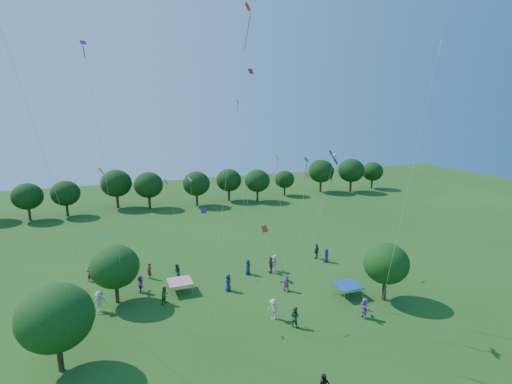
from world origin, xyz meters
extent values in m
cylinder|color=#422B19|center=(-14.23, 13.36, 0.91)|extent=(0.38, 0.38, 1.83)
ellipsoid|color=#184513|center=(-14.23, 13.36, 3.90)|extent=(4.88, 4.88, 4.39)
cylinder|color=#422B19|center=(-10.31, 21.96, 0.81)|extent=(0.33, 0.33, 1.62)
ellipsoid|color=#184513|center=(-10.31, 21.96, 3.43)|extent=(4.26, 4.26, 3.84)
cylinder|color=#422B19|center=(12.39, 13.75, 0.90)|extent=(0.37, 0.37, 1.80)
ellipsoid|color=#184513|center=(12.39, 13.75, 3.53)|extent=(4.06, 4.06, 3.65)
cylinder|color=#422B19|center=(-21.78, 54.28, 0.93)|extent=(0.38, 0.38, 1.87)
ellipsoid|color=#12360F|center=(-21.78, 54.28, 3.77)|extent=(4.48, 4.48, 4.03)
cylinder|color=#422B19|center=(-16.56, 54.89, 0.92)|extent=(0.38, 0.38, 1.84)
ellipsoid|color=#12360F|center=(-16.56, 54.89, 3.72)|extent=(4.42, 4.42, 3.98)
cylinder|color=#422B19|center=(-8.83, 57.29, 1.07)|extent=(0.44, 0.44, 2.14)
ellipsoid|color=#12360F|center=(-8.83, 57.29, 4.33)|extent=(5.14, 5.14, 4.63)
cylinder|color=#422B19|center=(-3.73, 55.12, 1.01)|extent=(0.42, 0.42, 2.03)
ellipsoid|color=#12360F|center=(-3.73, 55.12, 4.09)|extent=(4.86, 4.86, 4.37)
cylinder|color=#422B19|center=(4.25, 54.00, 0.98)|extent=(0.40, 0.40, 1.96)
ellipsoid|color=#12360F|center=(4.25, 54.00, 3.96)|extent=(4.71, 4.71, 4.24)
cylinder|color=#422B19|center=(10.62, 55.53, 0.96)|extent=(0.39, 0.39, 1.91)
ellipsoid|color=#12360F|center=(10.62, 55.53, 3.87)|extent=(4.59, 4.59, 4.13)
cylinder|color=#422B19|center=(15.42, 53.36, 0.94)|extent=(0.39, 0.39, 1.89)
ellipsoid|color=#12360F|center=(15.42, 53.36, 3.82)|extent=(4.54, 4.54, 4.08)
cylinder|color=#422B19|center=(22.08, 55.90, 0.79)|extent=(0.33, 0.33, 1.58)
ellipsoid|color=#12360F|center=(22.08, 55.90, 3.20)|extent=(3.80, 3.80, 3.42)
cylinder|color=#422B19|center=(30.27, 56.13, 1.07)|extent=(0.44, 0.44, 2.13)
ellipsoid|color=#12360F|center=(30.27, 56.13, 4.31)|extent=(5.12, 5.12, 4.61)
cylinder|color=#422B19|center=(36.10, 54.14, 1.09)|extent=(0.45, 0.45, 2.18)
ellipsoid|color=#12360F|center=(36.10, 54.14, 4.41)|extent=(5.24, 5.24, 4.72)
cylinder|color=#422B19|center=(42.14, 55.19, 0.91)|extent=(0.37, 0.37, 1.81)
ellipsoid|color=#12360F|center=(42.14, 55.19, 3.66)|extent=(4.35, 4.35, 3.91)
cube|color=#BD1635|center=(-4.66, 22.00, 1.05)|extent=(2.20, 2.20, 0.08)
cylinder|color=#999999|center=(-5.66, 21.00, 0.55)|extent=(0.05, 0.05, 1.10)
cylinder|color=#999999|center=(-3.66, 21.00, 0.55)|extent=(0.05, 0.05, 1.10)
cylinder|color=#999999|center=(-5.66, 23.00, 0.55)|extent=(0.05, 0.05, 1.10)
cylinder|color=#999999|center=(-3.66, 23.00, 0.55)|extent=(0.05, 0.05, 1.10)
cube|color=#164495|center=(9.71, 15.55, 1.05)|extent=(2.20, 2.20, 0.08)
cylinder|color=#999999|center=(8.71, 14.55, 0.55)|extent=(0.05, 0.05, 1.10)
cylinder|color=#999999|center=(10.71, 14.55, 0.55)|extent=(0.05, 0.05, 1.10)
cylinder|color=#999999|center=(8.71, 16.55, 0.55)|extent=(0.05, 0.05, 1.10)
cylinder|color=#999999|center=(10.71, 16.55, 0.55)|extent=(0.05, 0.05, 1.10)
imported|color=#1A274D|center=(2.73, 23.44, 0.80)|extent=(0.82, 0.89, 1.61)
imported|color=maroon|center=(-12.67, 27.47, 0.83)|extent=(0.72, 0.60, 1.65)
imported|color=#204C2E|center=(2.78, 12.62, 0.85)|extent=(0.86, 0.94, 1.70)
imported|color=#BBA796|center=(5.67, 23.19, 0.91)|extent=(1.29, 1.08, 1.82)
imported|color=#3E3431|center=(11.63, 24.73, 0.88)|extent=(1.12, 0.94, 1.75)
imported|color=#A25F86|center=(4.86, 18.56, 0.79)|extent=(1.55, 1.20, 1.59)
imported|color=navy|center=(12.12, 23.43, 0.79)|extent=(0.87, 0.83, 1.59)
imported|color=maroon|center=(-7.03, 26.07, 0.82)|extent=(0.65, 0.73, 1.65)
imported|color=#25562C|center=(-4.49, 24.52, 0.89)|extent=(0.55, 0.92, 1.78)
imported|color=#B2A68E|center=(-11.78, 20.75, 0.93)|extent=(1.27, 0.69, 1.86)
imported|color=#37322C|center=(-14.04, 22.99, 0.84)|extent=(1.00, 0.49, 1.67)
imported|color=#A664AC|center=(8.81, 11.71, 0.90)|extent=(0.77, 1.74, 1.81)
imported|color=#1A2B4C|center=(-0.33, 20.55, 0.83)|extent=(0.50, 0.85, 1.67)
imported|color=maroon|center=(-10.02, 26.52, 0.79)|extent=(0.61, 0.70, 1.59)
imported|color=#274F22|center=(-6.33, 20.16, 0.81)|extent=(0.89, 0.86, 1.63)
imported|color=#C0B099|center=(1.64, 14.28, 0.89)|extent=(1.02, 1.27, 1.79)
imported|color=#3F3432|center=(5.11, 22.95, 0.89)|extent=(0.53, 1.07, 1.78)
imported|color=#824C80|center=(-8.16, 23.22, 0.86)|extent=(0.76, 1.65, 1.71)
cube|color=black|center=(6.04, 13.06, 13.45)|extent=(1.25, 1.40, 1.06)
cube|color=black|center=(6.04, 13.11, 12.08)|extent=(0.11, 0.27, 1.18)
sphere|color=white|center=(6.04, 13.00, 13.55)|extent=(0.39, 0.39, 0.39)
cylinder|color=white|center=(6.04, 13.00, 13.27)|extent=(0.27, 0.54, 0.35)
cylinder|color=white|center=(6.04, 13.00, 13.27)|extent=(0.27, 0.54, 0.35)
cylinder|color=beige|center=(4.92, 13.76, 7.12)|extent=(2.26, 1.43, 11.64)
cube|color=red|center=(1.89, 20.90, 25.54)|extent=(0.42, 0.73, 0.61)
cube|color=red|center=(1.89, 20.95, 23.61)|extent=(0.46, 0.53, 2.94)
cylinder|color=beige|center=(-1.04, 17.36, 13.28)|extent=(5.90, 7.11, 23.96)
cube|color=#CB0B41|center=(9.57, 23.62, 10.25)|extent=(0.41, 0.50, 0.39)
cylinder|color=beige|center=(10.81, 22.58, 5.68)|extent=(2.51, 2.10, 8.77)
cube|color=#F3430C|center=(-10.82, 28.64, 10.98)|extent=(0.52, 0.79, 0.62)
cylinder|color=beige|center=(-11.19, 27.13, 5.98)|extent=(0.76, 3.03, 9.37)
cube|color=orange|center=(9.22, 23.24, 10.19)|extent=(0.71, 0.72, 0.51)
cylinder|color=beige|center=(10.41, 22.37, 5.61)|extent=(2.41, 1.77, 8.64)
cube|color=#198C26|center=(3.63, 29.03, 17.70)|extent=(0.42, 0.49, 0.39)
cube|color=#198C26|center=(3.63, 29.08, 17.05)|extent=(0.10, 0.18, 0.73)
cylinder|color=beige|center=(3.38, 26.90, 9.41)|extent=(0.50, 4.27, 16.22)
cube|color=blue|center=(-5.94, 18.91, 11.31)|extent=(0.37, 0.54, 0.44)
cylinder|color=beige|center=(-4.77, 20.04, 6.20)|extent=(2.37, 2.29, 9.81)
cube|color=#80199B|center=(-11.21, 17.91, 21.58)|extent=(0.45, 0.38, 0.29)
cube|color=#80199B|center=(-11.21, 17.96, 20.98)|extent=(0.13, 0.18, 0.71)
cylinder|color=beige|center=(-10.42, 19.20, 11.36)|extent=(1.59, 2.61, 20.13)
cube|color=white|center=(-2.61, 25.78, 10.11)|extent=(0.54, 0.61, 0.41)
cylinder|color=beige|center=(-2.22, 25.19, 5.60)|extent=(0.79, 1.20, 8.60)
cube|color=#0DC5BF|center=(-11.16, 24.95, 5.29)|extent=(0.39, 0.51, 0.36)
cylinder|color=beige|center=(-11.37, 25.51, 3.20)|extent=(0.45, 1.14, 3.80)
cube|color=red|center=(5.17, 29.02, 20.96)|extent=(0.74, 0.62, 0.57)
cylinder|color=beige|center=(4.18, 27.18, 10.99)|extent=(2.00, 3.72, 19.39)
cube|color=red|center=(1.13, 14.99, 7.67)|extent=(0.62, 0.48, 0.47)
cylinder|color=beige|center=(1.51, 13.48, 4.37)|extent=(0.78, 3.04, 6.15)
cube|color=#E5FF16|center=(4.03, 19.13, 12.74)|extent=(0.53, 0.58, 0.38)
cube|color=#E5FF16|center=(4.03, 19.18, 12.05)|extent=(0.09, 0.19, 0.76)
cylinder|color=beige|center=(4.11, 18.16, 6.92)|extent=(0.17, 1.96, 11.24)
cube|color=#178342|center=(2.62, 11.07, 13.69)|extent=(0.45, 0.44, 0.29)
cube|color=#178342|center=(2.62, 11.12, 12.87)|extent=(0.09, 0.27, 1.16)
cylinder|color=beige|center=(2.39, 11.30, 7.42)|extent=(0.49, 0.48, 12.24)
cylinder|color=beige|center=(-13.74, 16.04, 11.81)|extent=(2.56, 10.64, 21.03)
cube|color=#701688|center=(-1.27, 25.85, 6.68)|extent=(0.64, 0.44, 0.50)
cylinder|color=beige|center=(-1.69, 25.06, 3.87)|extent=(0.86, 1.60, 5.14)
cube|color=white|center=(14.57, 11.97, 22.74)|extent=(0.67, 0.64, 0.55)
cube|color=white|center=(14.57, 12.02, 21.76)|extent=(0.08, 0.26, 1.16)
cylinder|color=beige|center=(12.27, 11.51, 11.89)|extent=(4.61, 0.94, 21.19)
camera|label=1|loc=(-10.50, -13.31, 17.43)|focal=28.00mm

